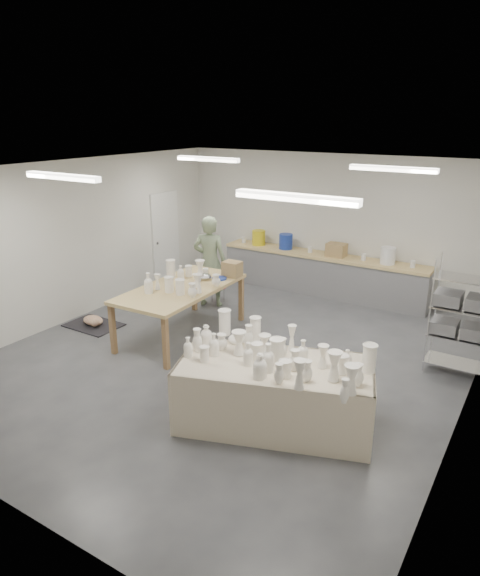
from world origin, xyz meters
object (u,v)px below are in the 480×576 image
Objects in this scene: drying_table at (275,391)px; potter at (210,261)px; work_table at (186,286)px; red_stool at (218,287)px.

potter is (-3.19, 3.13, 0.47)m from drying_table.
potter is (-0.52, 1.46, 0.02)m from work_table.
work_table is at bearing 128.77° from drying_table.
potter is at bearing -90.00° from red_stool.
potter is at bearing 107.95° from work_table.
work_table is at bearing 89.92° from potter.
potter reaches higher than work_table.
drying_table is 4.49m from potter.
work_table is 1.34× the size of potter.
drying_table is 4.66m from red_stool.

